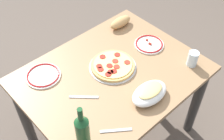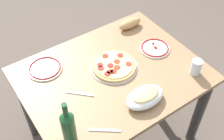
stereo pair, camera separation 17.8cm
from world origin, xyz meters
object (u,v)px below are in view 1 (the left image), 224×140
Objects in this scene: pepperoni_pizza at (113,66)px; side_plate_far at (149,44)px; water_glass at (193,59)px; wine_bottle at (83,132)px; dining_table at (112,87)px; baked_pasta_dish at (150,93)px; side_plate_near at (43,75)px; bread_loaf at (120,22)px.

pepperoni_pizza reaches higher than side_plate_far.
wine_bottle is at bearing 178.80° from water_glass.
baked_pasta_dish is at bearing -84.17° from dining_table.
side_plate_far reaches higher than side_plate_near.
water_glass reaches higher than pepperoni_pizza.
dining_table is at bearing -176.40° from side_plate_far.
pepperoni_pizza is (0.04, 0.04, 0.14)m from dining_table.
side_plate_near is 1.17× the size of bread_loaf.
bread_loaf is at bearing 89.33° from side_plate_far.
water_glass is at bearing -84.65° from bread_loaf.
baked_pasta_dish reaches higher than side_plate_near.
water_glass is 0.94m from side_plate_near.
baked_pasta_dish is (0.03, -0.29, 0.17)m from dining_table.
water_glass is 0.60m from bread_loaf.
baked_pasta_dish is 1.19× the size of side_plate_far.
wine_bottle is 1.39× the size of side_plate_near.
wine_bottle reaches higher than baked_pasta_dish.
water_glass reaches higher than side_plate_near.
wine_bottle is at bearing -148.44° from dining_table.
dining_table is 4.65× the size of baked_pasta_dish.
bread_loaf is (0.00, 0.29, 0.03)m from side_plate_far.
dining_table is 0.33m from baked_pasta_dish.
dining_table is 3.68× the size of wine_bottle.
bread_loaf is at bearing 60.10° from baked_pasta_dish.
side_plate_near is at bearing -176.53° from bread_loaf.
dining_table is at bearing 146.05° from water_glass.
pepperoni_pizza is at bearing -140.33° from bread_loaf.
dining_table is at bearing -39.25° from side_plate_near.
baked_pasta_dish is 0.40m from water_glass.
baked_pasta_dish is 0.79× the size of wine_bottle.
pepperoni_pizza is 0.51m from water_glass.
wine_bottle reaches higher than dining_table.
dining_table is at bearing 95.83° from baked_pasta_dish.
side_plate_far is (0.81, 0.29, -0.11)m from wine_bottle.
bread_loaf is (0.34, 0.60, -0.01)m from baked_pasta_dish.
baked_pasta_dish is 2.34× the size of water_glass.
wine_bottle is at bearing -160.06° from side_plate_far.
side_plate_far is 0.29m from bread_loaf.
side_plate_far is at bearing -2.19° from pepperoni_pizza.
water_glass is 0.47× the size of side_plate_near.
wine_bottle is at bearing 178.26° from baked_pasta_dish.
wine_bottle reaches higher than pepperoni_pizza.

